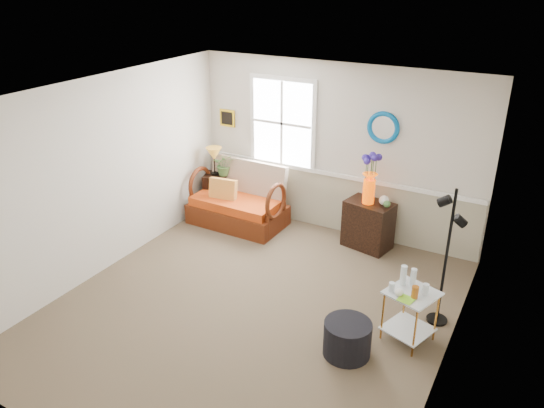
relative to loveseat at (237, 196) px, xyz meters
The scene contains 19 objects.
floor 2.41m from the loveseat, 53.70° to the right, with size 4.50×5.00×0.01m, color brown.
ceiling 3.17m from the loveseat, 53.70° to the right, with size 4.50×5.00×0.01m, color white.
walls 2.50m from the loveseat, 53.70° to the right, with size 4.51×5.01×2.60m.
wainscot 1.51m from the loveseat, 22.31° to the left, with size 4.46×0.02×0.90m, color tan.
chair_rail 1.57m from the loveseat, 21.96° to the left, with size 4.46×0.04×0.06m, color white.
window 1.34m from the loveseat, 48.46° to the left, with size 1.14×0.06×1.44m, color white, non-canonical shape.
picture 1.32m from the loveseat, 132.15° to the left, with size 0.28×0.03×0.28m, color gold.
mirror 2.52m from the loveseat, 15.30° to the left, with size 0.47×0.47×0.07m, color #0A74AC.
loveseat is the anchor object (origin of this frame).
throw_pillow 0.23m from the loveseat, 151.26° to the right, with size 0.45×0.11×0.45m, color orange, non-canonical shape.
lamp_stand 0.63m from the loveseat, 156.89° to the left, with size 0.37×0.37×0.66m, color black, non-canonical shape.
table_lamp 0.74m from the loveseat, 158.91° to the left, with size 0.26×0.26×0.47m, color #B37C25, non-canonical shape.
potted_plant 0.60m from the loveseat, 145.56° to the left, with size 0.34×0.38×0.29m, color #47763B.
cabinet 2.11m from the loveseat, ahead, with size 0.67×0.43×0.71m, color black, non-canonical shape.
flower_vase 2.17m from the loveseat, ahead, with size 0.22×0.22×0.75m, color #EB4700, non-canonical shape.
side_table 3.59m from the loveseat, 26.00° to the right, with size 0.49×0.49×0.62m, color #B17125, non-canonical shape.
tabletop_items 3.57m from the loveseat, 26.65° to the right, with size 0.39×0.39×0.24m, color silver, non-canonical shape.
floor_lamp 3.61m from the loveseat, 17.21° to the right, with size 0.24×0.24×1.68m, color black, non-canonical shape.
ottoman 3.46m from the loveseat, 38.02° to the right, with size 0.51×0.51×0.39m, color black.
Camera 1 is at (2.82, -4.59, 3.81)m, focal length 35.00 mm.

